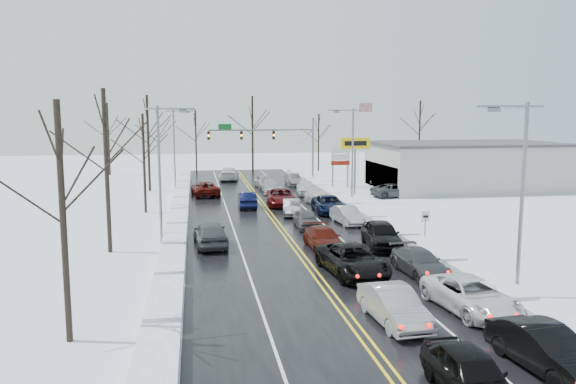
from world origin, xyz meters
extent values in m
plane|color=white|center=(0.00, 0.00, 0.00)|extent=(160.00, 160.00, 0.00)
cube|color=black|center=(0.00, 2.00, 0.01)|extent=(14.00, 84.00, 0.01)
cube|color=white|center=(-7.60, 2.00, 0.00)|extent=(1.49, 72.00, 0.69)
cube|color=white|center=(7.60, 2.00, 0.00)|extent=(1.49, 72.00, 0.69)
cylinder|color=slate|center=(8.50, 28.00, 4.00)|extent=(0.24, 0.24, 8.00)
cylinder|color=slate|center=(2.00, 28.00, 6.50)|extent=(13.00, 0.18, 0.18)
cylinder|color=slate|center=(7.30, 28.00, 5.40)|extent=(2.33, 0.10, 2.33)
cube|color=#0C591E|center=(-2.50, 28.00, 6.90)|extent=(1.60, 0.08, 0.70)
cube|color=black|center=(3.50, 28.00, 5.85)|extent=(0.32, 0.25, 1.05)
sphere|color=#3F0705|center=(3.50, 27.84, 6.15)|extent=(0.20, 0.20, 0.20)
sphere|color=orange|center=(3.50, 27.84, 5.85)|extent=(0.22, 0.22, 0.22)
sphere|color=black|center=(3.50, 27.84, 5.55)|extent=(0.20, 0.20, 0.20)
cube|color=black|center=(-0.50, 28.00, 5.85)|extent=(0.32, 0.25, 1.05)
sphere|color=#3F0705|center=(-0.50, 27.84, 6.15)|extent=(0.20, 0.20, 0.20)
sphere|color=orange|center=(-0.50, 27.84, 5.85)|extent=(0.22, 0.22, 0.22)
sphere|color=black|center=(-0.50, 27.84, 5.55)|extent=(0.20, 0.20, 0.20)
cube|color=black|center=(-4.50, 28.00, 5.85)|extent=(0.32, 0.25, 1.05)
sphere|color=#3F0705|center=(-4.50, 27.84, 6.15)|extent=(0.20, 0.20, 0.20)
sphere|color=orange|center=(-4.50, 27.84, 5.85)|extent=(0.22, 0.22, 0.22)
sphere|color=black|center=(-4.50, 27.84, 5.55)|extent=(0.20, 0.20, 0.20)
cylinder|color=slate|center=(10.50, 16.00, 2.80)|extent=(0.20, 0.20, 5.60)
cube|color=yellow|center=(10.50, 16.00, 5.40)|extent=(3.20, 0.30, 1.20)
cube|color=black|center=(10.50, 15.83, 5.40)|extent=(2.40, 0.04, 0.50)
cylinder|color=slate|center=(9.60, 22.00, 2.00)|extent=(0.16, 0.16, 4.00)
cylinder|color=slate|center=(11.40, 22.00, 2.00)|extent=(0.16, 0.16, 4.00)
cube|color=white|center=(10.50, 22.00, 4.30)|extent=(2.20, 0.22, 0.70)
cube|color=white|center=(10.50, 22.00, 3.50)|extent=(2.20, 0.22, 0.70)
cube|color=maroon|center=(10.50, 22.00, 2.80)|extent=(2.20, 0.22, 0.50)
cylinder|color=slate|center=(8.20, -8.00, 1.10)|extent=(0.08, 0.08, 2.20)
cube|color=white|center=(8.20, -8.00, 2.00)|extent=(0.55, 0.05, 0.70)
cube|color=black|center=(8.20, -8.04, 2.00)|extent=(0.35, 0.02, 0.15)
cylinder|color=silver|center=(15.00, 30.00, 5.00)|extent=(0.14, 0.14, 10.00)
cube|color=#A8A8A4|center=(24.00, 18.00, 2.50)|extent=(20.00, 12.00, 5.00)
cube|color=#262628|center=(14.05, 18.00, 1.60)|extent=(0.10, 11.00, 2.80)
cube|color=#3F3F42|center=(24.00, 18.00, 5.15)|extent=(20.40, 12.40, 0.30)
cylinder|color=slate|center=(8.50, -18.00, 4.50)|extent=(0.18, 0.18, 9.00)
cylinder|color=slate|center=(7.70, -18.00, 8.80)|extent=(3.20, 0.12, 0.12)
cube|color=slate|center=(6.90, -18.00, 8.65)|extent=(0.50, 0.25, 0.18)
cylinder|color=slate|center=(8.50, 10.00, 4.50)|extent=(0.18, 0.18, 9.00)
cylinder|color=slate|center=(7.70, 10.00, 8.80)|extent=(3.20, 0.12, 0.12)
cube|color=slate|center=(6.90, 10.00, 8.65)|extent=(0.50, 0.25, 0.18)
cylinder|color=slate|center=(-8.50, -4.00, 4.50)|extent=(0.18, 0.18, 9.00)
cylinder|color=slate|center=(-7.70, -4.00, 8.80)|extent=(3.20, 0.12, 0.12)
cube|color=slate|center=(-6.90, -4.00, 8.65)|extent=(0.50, 0.25, 0.18)
cylinder|color=slate|center=(-8.50, 24.00, 4.50)|extent=(0.18, 0.18, 9.00)
cylinder|color=slate|center=(-7.70, 24.00, 8.80)|extent=(3.20, 0.12, 0.12)
cube|color=slate|center=(-6.90, 24.00, 8.65)|extent=(0.50, 0.25, 0.18)
cylinder|color=#2D231C|center=(-11.00, -20.00, 4.50)|extent=(0.24, 0.24, 9.00)
cylinder|color=#2D231C|center=(-11.50, -6.00, 5.00)|extent=(0.27, 0.27, 10.00)
cylinder|color=#2D231C|center=(-10.50, 8.00, 4.25)|extent=(0.23, 0.23, 8.50)
cylinder|color=#2D231C|center=(-11.20, 22.00, 5.25)|extent=(0.28, 0.28, 10.50)
cylinder|color=#2D231C|center=(-10.80, 34.00, 4.75)|extent=(0.25, 0.25, 9.50)
cylinder|color=#2D231C|center=(-18.00, 40.00, 5.00)|extent=(0.27, 0.27, 10.00)
cylinder|color=#2D231C|center=(-6.00, 41.00, 4.50)|extent=(0.24, 0.24, 9.00)
cylinder|color=#2D231C|center=(2.00, 39.00, 5.50)|extent=(0.29, 0.29, 11.00)
cylinder|color=#2D231C|center=(12.00, 40.50, 4.25)|extent=(0.23, 0.23, 8.50)
cylinder|color=#2D231C|center=(28.00, 41.00, 5.25)|extent=(0.28, 0.28, 10.50)
imported|color=#9EA0A6|center=(1.66, -20.22, 0.00)|extent=(1.88, 4.61, 1.49)
imported|color=black|center=(1.92, -13.20, 0.00)|extent=(3.15, 5.88, 1.57)
imported|color=#4A1009|center=(1.70, -7.44, 0.00)|extent=(2.10, 4.79, 1.37)
imported|color=#45484B|center=(1.90, -0.81, 0.00)|extent=(1.64, 4.00, 1.36)
imported|color=#3D3F42|center=(1.73, 4.70, 0.00)|extent=(1.96, 4.24, 1.35)
imported|color=#520A0F|center=(1.65, 9.79, 0.00)|extent=(2.99, 5.79, 1.56)
imported|color=#A7A9AF|center=(1.81, 18.21, 0.00)|extent=(2.06, 4.74, 1.36)
imported|color=#9EA1A6|center=(1.59, 22.67, 0.00)|extent=(2.15, 4.49, 1.48)
imported|color=black|center=(5.14, -25.17, 0.00)|extent=(2.09, 4.74, 1.51)
imported|color=silver|center=(5.42, -19.49, 0.00)|extent=(2.97, 5.46, 1.45)
imported|color=#393B3D|center=(5.45, -13.78, 0.00)|extent=(2.16, 4.69, 1.33)
imported|color=black|center=(5.43, -7.65, 0.00)|extent=(2.59, 5.24, 1.72)
imported|color=#9EA0A6|center=(5.33, 0.19, 0.00)|extent=(1.89, 4.32, 1.38)
imported|color=black|center=(5.11, 5.24, 0.00)|extent=(2.77, 5.47, 1.48)
imported|color=silver|center=(5.26, 9.78, 0.00)|extent=(2.50, 4.89, 1.36)
imported|color=silver|center=(5.24, 16.12, 0.00)|extent=(2.40, 4.78, 1.56)
imported|color=#424548|center=(5.28, 24.15, 0.00)|extent=(1.54, 4.26, 1.40)
imported|color=black|center=(-1.60, 9.12, 0.00)|extent=(1.67, 4.48, 1.46)
imported|color=#510F0A|center=(-5.22, 17.30, 0.00)|extent=(3.16, 5.77, 1.53)
imported|color=silver|center=(-1.93, 30.68, 0.00)|extent=(2.99, 5.95, 1.66)
imported|color=#45474A|center=(-5.32, -5.53, 0.00)|extent=(2.31, 5.04, 1.67)
imported|color=#424547|center=(14.02, 13.10, 0.00)|extent=(5.28, 2.86, 1.41)
imported|color=#46484B|center=(17.19, 15.81, 0.00)|extent=(2.83, 5.76, 1.61)
imported|color=black|center=(15.05, 22.95, 0.00)|extent=(2.39, 4.74, 1.55)
camera|label=1|loc=(-6.20, -41.19, 8.48)|focal=35.00mm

